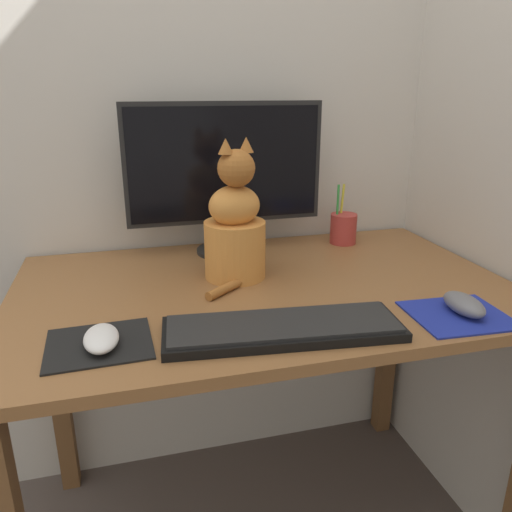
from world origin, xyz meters
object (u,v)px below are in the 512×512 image
object	(u,v)px
keyboard	(283,328)
computer_mouse_left	(101,338)
computer_mouse_right	(464,304)
pen_cup	(343,228)
cat	(235,228)
monitor	(225,172)

from	to	relation	value
keyboard	computer_mouse_left	xyz separation A→B (m)	(-0.33, 0.03, 0.01)
computer_mouse_right	pen_cup	size ratio (longest dim) A/B	0.64
keyboard	computer_mouse_left	world-z (taller)	computer_mouse_left
cat	pen_cup	world-z (taller)	cat
computer_mouse_left	cat	size ratio (longest dim) A/B	0.32
computer_mouse_right	keyboard	bearing A→B (deg)	177.69
monitor	keyboard	size ratio (longest dim) A/B	1.15
keyboard	computer_mouse_left	distance (m)	0.33
pen_cup	monitor	bearing A→B (deg)	179.26
keyboard	computer_mouse_right	distance (m)	0.39
computer_mouse_right	pen_cup	distance (m)	0.53
monitor	computer_mouse_left	size ratio (longest dim) A/B	4.98
keyboard	pen_cup	world-z (taller)	pen_cup
keyboard	cat	world-z (taller)	cat
computer_mouse_right	cat	distance (m)	0.54
computer_mouse_left	pen_cup	bearing A→B (deg)	34.89
monitor	keyboard	distance (m)	0.56
computer_mouse_right	monitor	bearing A→B (deg)	126.27
keyboard	computer_mouse_right	size ratio (longest dim) A/B	4.16
computer_mouse_right	cat	world-z (taller)	cat
computer_mouse_left	cat	xyz separation A→B (m)	(0.31, 0.28, 0.11)
computer_mouse_right	computer_mouse_left	bearing A→B (deg)	176.20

